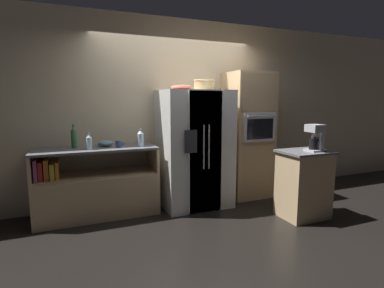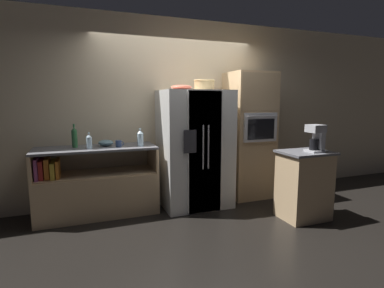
% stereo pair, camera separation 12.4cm
% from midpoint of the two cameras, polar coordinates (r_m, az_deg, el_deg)
% --- Properties ---
extents(ground_plane, '(20.00, 20.00, 0.00)m').
position_cam_midpoint_polar(ground_plane, '(4.54, -1.74, -11.88)').
color(ground_plane, black).
extents(wall_back, '(12.00, 0.06, 2.80)m').
position_cam_midpoint_polar(wall_back, '(4.75, -4.01, 6.30)').
color(wall_back, beige).
rests_on(wall_back, ground_plane).
extents(counter_left, '(1.59, 0.62, 0.94)m').
position_cam_midpoint_polar(counter_left, '(4.35, -18.57, -8.45)').
color(counter_left, tan).
rests_on(counter_left, ground_plane).
extents(refrigerator, '(0.99, 0.84, 1.71)m').
position_cam_midpoint_polar(refrigerator, '(4.44, -0.34, -0.89)').
color(refrigerator, silver).
rests_on(refrigerator, ground_plane).
extents(wall_oven, '(0.69, 0.69, 2.00)m').
position_cam_midpoint_polar(wall_oven, '(4.94, 9.83, 1.69)').
color(wall_oven, tan).
rests_on(wall_oven, ground_plane).
extents(island_counter, '(0.65, 0.51, 0.91)m').
position_cam_midpoint_polar(island_counter, '(4.29, 19.70, -7.17)').
color(island_counter, tan).
rests_on(island_counter, ground_plane).
extents(wicker_basket, '(0.30, 0.30, 0.15)m').
position_cam_midpoint_polar(wicker_basket, '(4.42, 1.48, 11.24)').
color(wicker_basket, tan).
rests_on(wicker_basket, refrigerator).
extents(fruit_bowl, '(0.30, 0.30, 0.07)m').
position_cam_midpoint_polar(fruit_bowl, '(4.26, -2.87, 10.74)').
color(fruit_bowl, '#DB664C').
rests_on(fruit_bowl, refrigerator).
extents(bottle_tall, '(0.07, 0.07, 0.22)m').
position_cam_midpoint_polar(bottle_tall, '(4.08, -19.83, 0.37)').
color(bottle_tall, silver).
rests_on(bottle_tall, counter_left).
extents(bottle_short, '(0.09, 0.09, 0.25)m').
position_cam_midpoint_polar(bottle_short, '(4.16, -10.63, 1.09)').
color(bottle_short, silver).
rests_on(bottle_short, counter_left).
extents(bottle_wide, '(0.07, 0.07, 0.32)m').
position_cam_midpoint_polar(bottle_wide, '(4.28, -22.36, 1.11)').
color(bottle_wide, '#33723F').
rests_on(bottle_wide, counter_left).
extents(mug, '(0.11, 0.08, 0.09)m').
position_cam_midpoint_polar(mug, '(4.16, -14.60, 0.01)').
color(mug, '#384C7A').
rests_on(mug, counter_left).
extents(mixing_bowl, '(0.20, 0.20, 0.09)m').
position_cam_midpoint_polar(mixing_bowl, '(4.30, -16.96, 0.14)').
color(mixing_bowl, '#668C99').
rests_on(mixing_bowl, counter_left).
extents(coffee_maker, '(0.19, 0.19, 0.35)m').
position_cam_midpoint_polar(coffee_maker, '(4.19, 21.75, 1.32)').
color(coffee_maker, '#B2B2B7').
rests_on(coffee_maker, island_counter).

